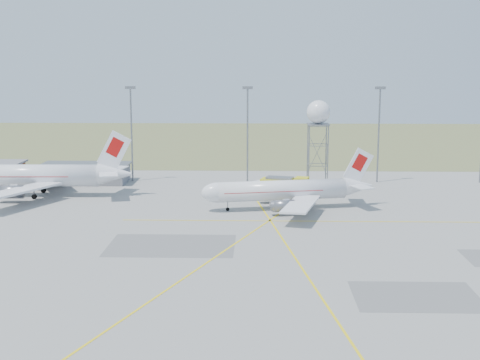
{
  "coord_description": "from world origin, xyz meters",
  "views": [
    {
      "loc": [
        -7.75,
        -76.57,
        26.06
      ],
      "look_at": [
        -10.91,
        40.0,
        5.0
      ],
      "focal_mm": 50.0,
      "sensor_mm": 36.0,
      "label": 1
    }
  ],
  "objects_px": {
    "airliner_main": "(285,191)",
    "baggage_tug": "(13,185)",
    "radar_tower": "(318,138)",
    "airliner_far": "(30,176)",
    "fire_truck": "(286,186)"
  },
  "relations": [
    {
      "from": "airliner_far",
      "to": "radar_tower",
      "type": "bearing_deg",
      "value": -167.53
    },
    {
      "from": "airliner_main",
      "to": "baggage_tug",
      "type": "xyz_separation_m",
      "value": [
        -55.18,
        18.06,
        -2.62
      ]
    },
    {
      "from": "airliner_far",
      "to": "airliner_main",
      "type": "bearing_deg",
      "value": 167.3
    },
    {
      "from": "airliner_far",
      "to": "fire_truck",
      "type": "height_order",
      "value": "airliner_far"
    },
    {
      "from": "fire_truck",
      "to": "baggage_tug",
      "type": "bearing_deg",
      "value": -171.36
    },
    {
      "from": "radar_tower",
      "to": "airliner_main",
      "type": "bearing_deg",
      "value": -108.25
    },
    {
      "from": "radar_tower",
      "to": "fire_truck",
      "type": "distance_m",
      "value": 16.12
    },
    {
      "from": "airliner_main",
      "to": "radar_tower",
      "type": "height_order",
      "value": "radar_tower"
    },
    {
      "from": "radar_tower",
      "to": "airliner_far",
      "type": "bearing_deg",
      "value": -166.3
    },
    {
      "from": "airliner_far",
      "to": "radar_tower",
      "type": "xyz_separation_m",
      "value": [
        56.48,
        13.77,
        6.05
      ]
    },
    {
      "from": "radar_tower",
      "to": "baggage_tug",
      "type": "bearing_deg",
      "value": -174.93
    },
    {
      "from": "airliner_main",
      "to": "radar_tower",
      "type": "xyz_separation_m",
      "value": [
        7.8,
        23.65,
        6.72
      ]
    },
    {
      "from": "baggage_tug",
      "to": "airliner_main",
      "type": "bearing_deg",
      "value": -25.28
    },
    {
      "from": "airliner_main",
      "to": "airliner_far",
      "type": "height_order",
      "value": "airliner_far"
    },
    {
      "from": "airliner_far",
      "to": "fire_truck",
      "type": "bearing_deg",
      "value": -179.14
    }
  ]
}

